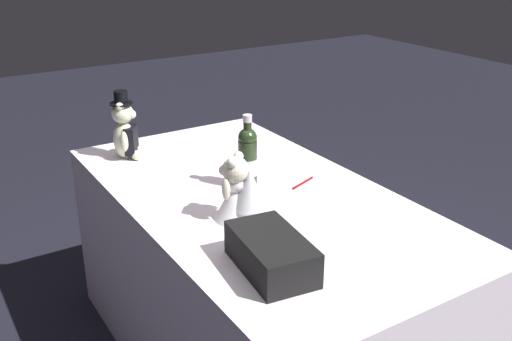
{
  "coord_description": "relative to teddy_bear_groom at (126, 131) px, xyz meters",
  "views": [
    {
      "loc": [
        1.7,
        -1.07,
        1.71
      ],
      "look_at": [
        0.0,
        0.0,
        0.88
      ],
      "focal_mm": 41.46,
      "sensor_mm": 36.0,
      "label": 1
    }
  ],
  "objects": [
    {
      "name": "gift_case_black",
      "position": [
        1.09,
        0.03,
        -0.07
      ],
      "size": [
        0.32,
        0.21,
        0.11
      ],
      "color": "black",
      "rests_on": "reception_table"
    },
    {
      "name": "reception_table",
      "position": [
        0.63,
        0.27,
        -0.51
      ],
      "size": [
        1.69,
        0.91,
        0.78
      ],
      "primitive_type": "cube",
      "color": "white",
      "rests_on": "ground_plane"
    },
    {
      "name": "signing_pen",
      "position": [
        0.64,
        0.48,
        -0.12
      ],
      "size": [
        0.06,
        0.14,
        0.01
      ],
      "color": "maroon",
      "rests_on": "reception_table"
    },
    {
      "name": "teddy_bear_bride",
      "position": [
        0.76,
        0.12,
        -0.02
      ],
      "size": [
        0.2,
        0.19,
        0.23
      ],
      "color": "white",
      "rests_on": "reception_table"
    },
    {
      "name": "champagne_bottle",
      "position": [
        0.54,
        0.28,
        -0.0
      ],
      "size": [
        0.07,
        0.07,
        0.29
      ],
      "color": "#213117",
      "rests_on": "reception_table"
    },
    {
      "name": "teddy_bear_groom",
      "position": [
        0.0,
        0.0,
        0.0
      ],
      "size": [
        0.13,
        0.13,
        0.3
      ],
      "color": "beige",
      "rests_on": "reception_table"
    }
  ]
}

